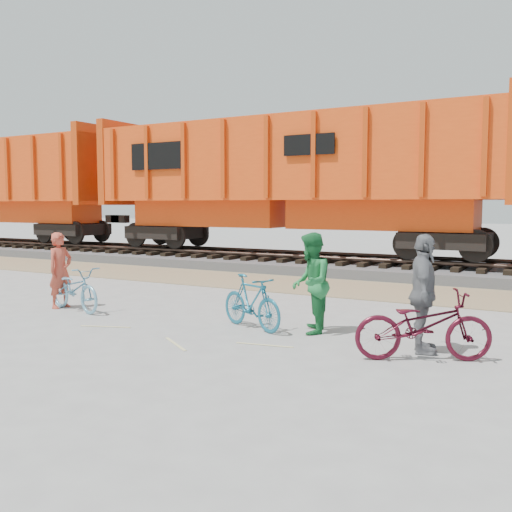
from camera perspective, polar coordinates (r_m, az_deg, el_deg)
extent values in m
plane|color=#9E9E99|center=(10.17, -7.56, -6.79)|extent=(120.00, 120.00, 0.00)
cube|color=#9D8761|center=(14.88, 5.22, -2.93)|extent=(120.00, 3.00, 0.02)
cube|color=slate|center=(18.09, 9.73, -1.10)|extent=(120.00, 4.00, 0.30)
cube|color=black|center=(21.13, -7.12, 0.39)|extent=(0.22, 2.60, 0.12)
cube|color=black|center=(18.07, 9.74, -0.44)|extent=(0.22, 2.60, 0.12)
cylinder|color=#382821|center=(17.38, 8.95, -0.25)|extent=(120.00, 0.12, 0.12)
cylinder|color=#382821|center=(18.74, 10.48, 0.11)|extent=(120.00, 0.12, 0.12)
cube|color=#C23A0C|center=(23.63, -14.97, 8.72)|extent=(0.30, 3.06, 3.10)
cube|color=black|center=(18.89, 3.28, 1.63)|extent=(11.20, 2.20, 0.80)
cube|color=#EF4B10|center=(18.86, 3.30, 4.21)|extent=(11.76, 1.65, 0.90)
cube|color=#EF4B10|center=(18.91, 3.33, 9.52)|extent=(14.00, 3.00, 2.60)
cube|color=#C23A0C|center=(22.75, -12.59, 8.92)|extent=(0.30, 3.06, 3.10)
cube|color=black|center=(19.85, -9.88, 9.82)|extent=(2.20, 0.04, 0.90)
imported|color=#6CA9C4|center=(11.85, -17.68, -3.13)|extent=(1.77, 0.98, 0.88)
imported|color=#185F78|center=(9.65, -0.47, -4.62)|extent=(1.58, 0.99, 0.92)
imported|color=#460C1B|center=(8.03, 16.37, -6.68)|extent=(1.91, 1.38, 0.96)
imported|color=#BC4531|center=(12.24, -18.98, -1.36)|extent=(0.38, 0.57, 1.54)
imported|color=#20783A|center=(9.33, 5.49, -2.71)|extent=(0.86, 0.96, 1.65)
imported|color=slate|center=(8.37, 16.38, -3.65)|extent=(0.66, 1.07, 1.69)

